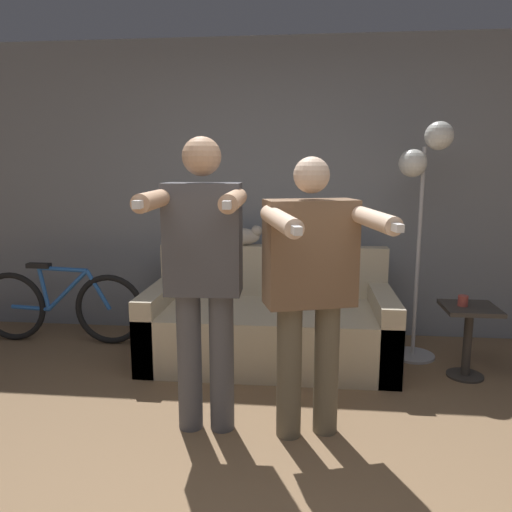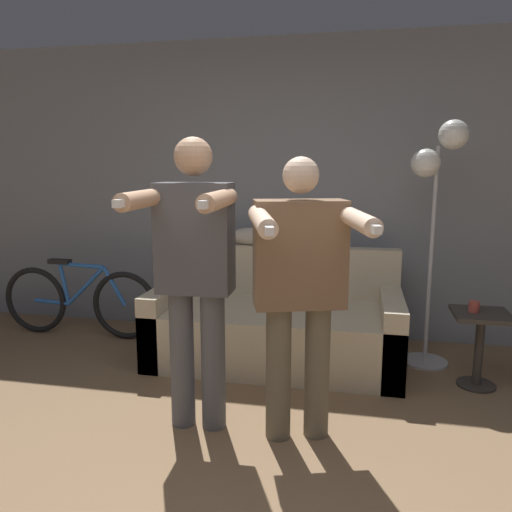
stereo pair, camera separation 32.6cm
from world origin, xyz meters
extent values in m
cube|color=gray|center=(0.00, 2.66, 1.30)|extent=(10.00, 0.05, 2.60)
cube|color=beige|center=(-0.09, 1.91, 0.22)|extent=(1.90, 0.93, 0.43)
cube|color=beige|center=(-0.09, 2.31, 0.65)|extent=(1.90, 0.14, 0.42)
cube|color=beige|center=(-0.96, 1.91, 0.29)|extent=(0.16, 0.93, 0.57)
cube|color=beige|center=(0.78, 1.91, 0.29)|extent=(0.16, 0.93, 0.57)
cylinder|color=#56565B|center=(-0.47, 0.85, 0.41)|extent=(0.14, 0.14, 0.81)
cylinder|color=#56565B|center=(-0.28, 0.85, 0.41)|extent=(0.14, 0.14, 0.81)
cube|color=#4C4C51|center=(-0.38, 0.85, 1.12)|extent=(0.42, 0.24, 0.61)
sphere|color=tan|center=(-0.38, 0.85, 1.57)|extent=(0.21, 0.21, 0.21)
cylinder|color=tan|center=(-0.56, 0.59, 1.35)|extent=(0.11, 0.50, 0.09)
cube|color=white|center=(-0.55, 0.34, 1.35)|extent=(0.04, 0.12, 0.04)
cylinder|color=tan|center=(-0.17, 0.61, 1.35)|extent=(0.11, 0.50, 0.09)
cube|color=white|center=(-0.16, 0.36, 1.35)|extent=(0.04, 0.12, 0.04)
cylinder|color=#6B604C|center=(0.11, 0.82, 0.38)|extent=(0.14, 0.14, 0.77)
cylinder|color=#6B604C|center=(0.31, 0.88, 0.38)|extent=(0.14, 0.14, 0.77)
cube|color=brown|center=(0.21, 0.85, 1.05)|extent=(0.53, 0.35, 0.57)
sphere|color=beige|center=(0.21, 0.85, 1.47)|extent=(0.19, 0.19, 0.19)
cylinder|color=beige|center=(0.06, 0.54, 1.26)|extent=(0.24, 0.51, 0.11)
cube|color=white|center=(0.14, 0.31, 1.25)|extent=(0.07, 0.13, 0.04)
cylinder|color=beige|center=(0.50, 0.68, 1.26)|extent=(0.24, 0.51, 0.11)
cube|color=white|center=(0.58, 0.44, 1.25)|extent=(0.07, 0.13, 0.04)
ellipsoid|color=#B7AD9E|center=(-0.38, 2.31, 0.93)|extent=(0.34, 0.13, 0.15)
sphere|color=#B7AD9E|center=(-0.23, 2.31, 0.98)|extent=(0.09, 0.09, 0.09)
ellipsoid|color=#B7AD9E|center=(-0.55, 2.33, 0.88)|extent=(0.19, 0.04, 0.04)
cone|color=#B7AD9E|center=(-0.25, 2.29, 1.01)|extent=(0.03, 0.03, 0.03)
cone|color=#B7AD9E|center=(-0.25, 2.33, 1.01)|extent=(0.03, 0.03, 0.03)
cylinder|color=#B2B2B7|center=(1.06, 2.11, 0.01)|extent=(0.35, 0.35, 0.02)
cylinder|color=#B2B2B7|center=(1.06, 2.11, 0.83)|extent=(0.03, 0.03, 1.66)
sphere|color=white|center=(1.16, 2.11, 1.74)|extent=(0.21, 0.21, 0.21)
sphere|color=white|center=(0.98, 2.11, 1.54)|extent=(0.21, 0.21, 0.21)
cylinder|color=#38332D|center=(1.36, 1.75, 0.01)|extent=(0.26, 0.26, 0.02)
cylinder|color=#38332D|center=(1.36, 1.75, 0.25)|extent=(0.06, 0.06, 0.50)
cube|color=#38332D|center=(1.36, 1.75, 0.52)|extent=(0.37, 0.37, 0.03)
cylinder|color=#B7473D|center=(1.30, 1.75, 0.57)|extent=(0.07, 0.07, 0.08)
torus|color=black|center=(-1.48, 2.15, 0.31)|extent=(0.61, 0.05, 0.61)
torus|color=black|center=(-2.36, 2.15, 0.31)|extent=(0.61, 0.05, 0.61)
cylinder|color=blue|center=(-1.84, 2.15, 0.47)|extent=(0.39, 0.04, 0.38)
cylinder|color=blue|center=(-2.06, 2.15, 0.47)|extent=(0.10, 0.04, 0.37)
cylinder|color=blue|center=(-1.88, 2.15, 0.65)|extent=(0.43, 0.04, 0.05)
cylinder|color=blue|center=(-2.20, 2.15, 0.30)|extent=(0.34, 0.04, 0.05)
cylinder|color=blue|center=(-1.57, 2.15, 0.47)|extent=(0.21, 0.04, 0.35)
cube|color=black|center=(-2.09, 2.15, 0.68)|extent=(0.20, 0.07, 0.04)
camera|label=1|loc=(0.19, -1.81, 1.52)|focal=35.00mm
camera|label=2|loc=(0.51, -1.76, 1.52)|focal=35.00mm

